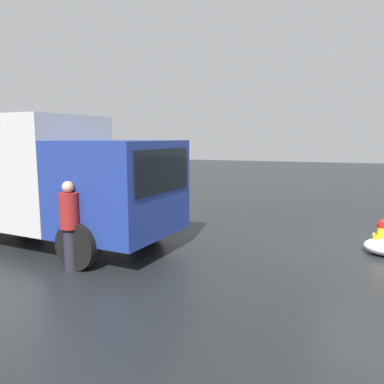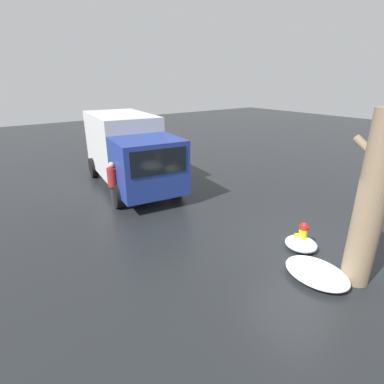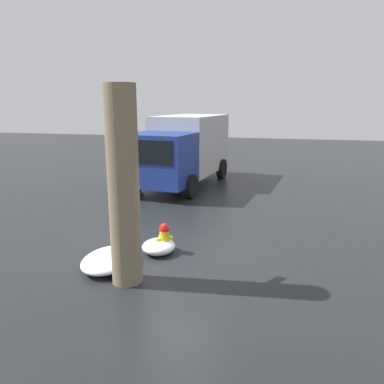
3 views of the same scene
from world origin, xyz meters
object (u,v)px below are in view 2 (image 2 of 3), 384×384
tree_trunk (371,202)px  fire_hydrant (302,235)px  pedestrian (113,183)px  delivery_truck (129,149)px

tree_trunk → fire_hydrant: bearing=-10.0°
tree_trunk → pedestrian: (7.29, 2.75, -1.04)m
fire_hydrant → tree_trunk: tree_trunk is taller
tree_trunk → delivery_truck: (9.15, 1.22, -0.36)m
delivery_truck → pedestrian: size_ratio=3.89×
fire_hydrant → delivery_truck: delivery_truck is taller
delivery_truck → pedestrian: 2.50m
pedestrian → delivery_truck: bearing=-117.2°
fire_hydrant → delivery_truck: 7.79m
tree_trunk → pedestrian: tree_trunk is taller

